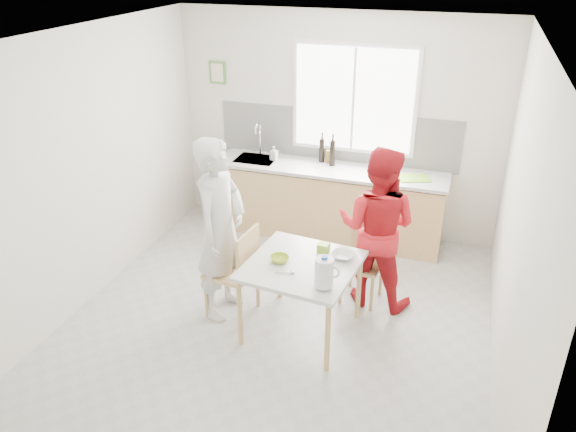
# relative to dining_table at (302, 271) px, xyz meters

# --- Properties ---
(ground) EXTENTS (4.50, 4.50, 0.00)m
(ground) POSITION_rel_dining_table_xyz_m (-0.26, 0.03, -0.67)
(ground) COLOR #B7B7B2
(ground) RESTS_ON ground
(room_shell) EXTENTS (4.50, 4.50, 4.50)m
(room_shell) POSITION_rel_dining_table_xyz_m (-0.26, 0.03, 0.98)
(room_shell) COLOR silver
(room_shell) RESTS_ON ground
(window) EXTENTS (1.50, 0.06, 1.30)m
(window) POSITION_rel_dining_table_xyz_m (-0.06, 2.26, 1.03)
(window) COLOR white
(window) RESTS_ON room_shell
(backsplash) EXTENTS (3.00, 0.02, 0.65)m
(backsplash) POSITION_rel_dining_table_xyz_m (-0.26, 2.27, 0.56)
(backsplash) COLOR white
(backsplash) RESTS_ON room_shell
(picture_frame) EXTENTS (0.22, 0.03, 0.28)m
(picture_frame) POSITION_rel_dining_table_xyz_m (-1.81, 2.26, 1.23)
(picture_frame) COLOR #4D8F41
(picture_frame) RESTS_ON room_shell
(kitchen_counter) EXTENTS (2.84, 0.64, 1.37)m
(kitchen_counter) POSITION_rel_dining_table_xyz_m (-0.26, 1.98, -0.25)
(kitchen_counter) COLOR #DCB876
(kitchen_counter) RESTS_ON ground
(dining_table) EXTENTS (1.07, 1.07, 0.74)m
(dining_table) POSITION_rel_dining_table_xyz_m (0.00, 0.00, 0.00)
(dining_table) COLOR silver
(dining_table) RESTS_ON ground
(chair_left) EXTENTS (0.48, 0.48, 0.95)m
(chair_left) POSITION_rel_dining_table_xyz_m (-0.67, 0.08, -0.15)
(chair_left) COLOR #DCB876
(chair_left) RESTS_ON ground
(chair_far) EXTENTS (0.43, 0.43, 0.84)m
(chair_far) POSITION_rel_dining_table_xyz_m (0.44, 0.77, -0.21)
(chair_far) COLOR #DCB876
(chair_far) RESTS_ON ground
(person_white) EXTENTS (0.51, 0.71, 1.82)m
(person_white) POSITION_rel_dining_table_xyz_m (-0.84, 0.09, 0.24)
(person_white) COLOR silver
(person_white) RESTS_ON ground
(person_red) EXTENTS (0.88, 0.72, 1.67)m
(person_red) POSITION_rel_dining_table_xyz_m (0.55, 0.74, 0.17)
(person_red) COLOR red
(person_red) RESTS_ON ground
(bowl_green) EXTENTS (0.19, 0.19, 0.05)m
(bowl_green) POSITION_rel_dining_table_xyz_m (-0.20, -0.03, 0.10)
(bowl_green) COLOR #9ABB2B
(bowl_green) RESTS_ON dining_table
(bowl_white) EXTENTS (0.23, 0.23, 0.05)m
(bowl_white) POSITION_rel_dining_table_xyz_m (0.33, 0.22, 0.10)
(bowl_white) COLOR silver
(bowl_white) RESTS_ON dining_table
(milk_jug) EXTENTS (0.22, 0.16, 0.28)m
(milk_jug) POSITION_rel_dining_table_xyz_m (0.29, -0.31, 0.23)
(milk_jug) COLOR white
(milk_jug) RESTS_ON dining_table
(green_box) EXTENTS (0.11, 0.11, 0.09)m
(green_box) POSITION_rel_dining_table_xyz_m (0.13, 0.27, 0.12)
(green_box) COLOR #86B429
(green_box) RESTS_ON dining_table
(spoon) EXTENTS (0.16, 0.05, 0.01)m
(spoon) POSITION_rel_dining_table_xyz_m (-0.10, -0.21, 0.09)
(spoon) COLOR #A5A5AA
(spoon) RESTS_ON dining_table
(cutting_board) EXTENTS (0.41, 0.35, 0.01)m
(cutting_board) POSITION_rel_dining_table_xyz_m (0.76, 1.94, 0.26)
(cutting_board) COLOR #7BC72E
(cutting_board) RESTS_ON kitchen_counter
(wine_bottle_a) EXTENTS (0.07, 0.07, 0.32)m
(wine_bottle_a) POSITION_rel_dining_table_xyz_m (-0.24, 2.05, 0.41)
(wine_bottle_a) COLOR black
(wine_bottle_a) RESTS_ON kitchen_counter
(wine_bottle_b) EXTENTS (0.07, 0.07, 0.30)m
(wine_bottle_b) POSITION_rel_dining_table_xyz_m (-0.40, 2.14, 0.40)
(wine_bottle_b) COLOR black
(wine_bottle_b) RESTS_ON kitchen_counter
(jar_amber) EXTENTS (0.06, 0.06, 0.16)m
(jar_amber) POSITION_rel_dining_table_xyz_m (-0.31, 2.13, 0.33)
(jar_amber) COLOR olive
(jar_amber) RESTS_ON kitchen_counter
(soap_bottle) EXTENTS (0.09, 0.09, 0.18)m
(soap_bottle) POSITION_rel_dining_table_xyz_m (-0.98, 2.03, 0.34)
(soap_bottle) COLOR #999999
(soap_bottle) RESTS_ON kitchen_counter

